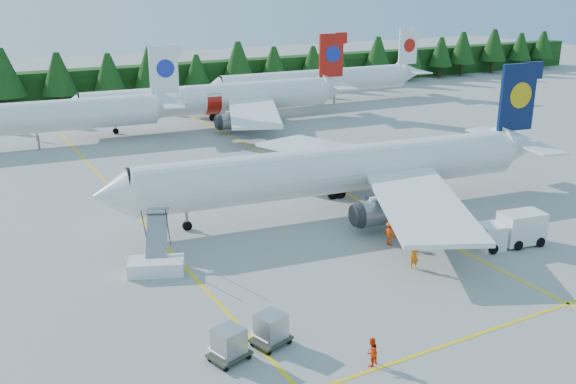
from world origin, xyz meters
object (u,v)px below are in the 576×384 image
airliner_navy (328,172)px  airstairs (156,261)px  airliner_red (206,100)px  service_truck (510,230)px

airliner_navy → airstairs: size_ratio=7.08×
airliner_red → airstairs: (-21.79, -44.73, -2.98)m
service_truck → airliner_navy: bearing=130.8°
airliner_red → airstairs: bearing=-111.7°
airliner_red → service_truck: size_ratio=7.41×
airliner_navy → service_truck: 16.38m
airliner_navy → airstairs: 18.69m
airliner_red → airstairs: airliner_red is taller
airliner_red → service_truck: 53.82m
service_truck → airstairs: bearing=171.0°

